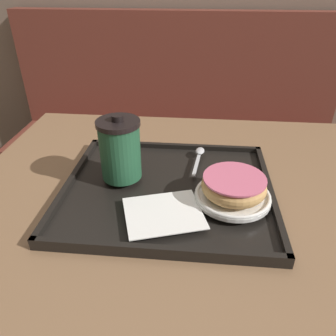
% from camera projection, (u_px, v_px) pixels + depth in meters
% --- Properties ---
extents(booth_bench, '(1.57, 0.44, 1.00)m').
position_uv_depth(booth_bench, '(173.00, 158.00, 1.70)').
color(booth_bench, brown).
rests_on(booth_bench, ground_plane).
extents(cafe_table, '(0.99, 0.80, 0.74)m').
position_uv_depth(cafe_table, '(182.00, 242.00, 0.82)').
color(cafe_table, '#846042').
rests_on(cafe_table, ground_plane).
extents(serving_tray, '(0.45, 0.39, 0.02)m').
position_uv_depth(serving_tray, '(168.00, 190.00, 0.71)').
color(serving_tray, black).
rests_on(serving_tray, cafe_table).
extents(napkin_paper, '(0.17, 0.16, 0.00)m').
position_uv_depth(napkin_paper, '(164.00, 213.00, 0.62)').
color(napkin_paper, white).
rests_on(napkin_paper, serving_tray).
extents(coffee_cup_front, '(0.09, 0.09, 0.14)m').
position_uv_depth(coffee_cup_front, '(120.00, 149.00, 0.70)').
color(coffee_cup_front, '#235638').
rests_on(coffee_cup_front, serving_tray).
extents(plate_with_chocolate_donut, '(0.15, 0.15, 0.01)m').
position_uv_depth(plate_with_chocolate_donut, '(232.00, 196.00, 0.66)').
color(plate_with_chocolate_donut, white).
rests_on(plate_with_chocolate_donut, serving_tray).
extents(donut_chocolate_glazed, '(0.13, 0.13, 0.04)m').
position_uv_depth(donut_chocolate_glazed, '(234.00, 185.00, 0.64)').
color(donut_chocolate_glazed, tan).
rests_on(donut_chocolate_glazed, plate_with_chocolate_donut).
extents(spoon, '(0.03, 0.13, 0.01)m').
position_uv_depth(spoon, '(199.00, 155.00, 0.81)').
color(spoon, silver).
rests_on(spoon, serving_tray).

